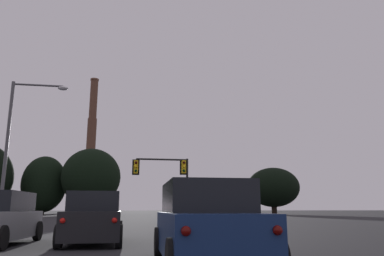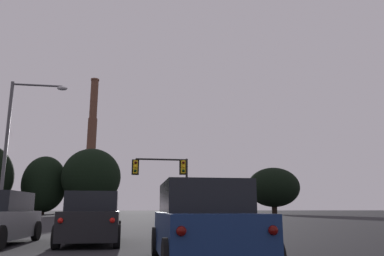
{
  "view_description": "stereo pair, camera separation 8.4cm",
  "coord_description": "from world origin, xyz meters",
  "px_view_note": "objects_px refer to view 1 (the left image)",
  "views": [
    {
      "loc": [
        1.18,
        -0.19,
        1.25
      ],
      "look_at": [
        10.6,
        57.74,
        13.95
      ],
      "focal_mm": 35.0,
      "sensor_mm": 36.0,
      "label": 1
    },
    {
      "loc": [
        1.26,
        -0.2,
        1.25
      ],
      "look_at": [
        10.6,
        57.74,
        13.95
      ],
      "focal_mm": 35.0,
      "sensor_mm": 36.0,
      "label": 2
    }
  ],
  "objects_px": {
    "suv_center_lane_second": "(94,218)",
    "traffic_light_overhead_right": "(169,174)",
    "smokestack": "(90,158)",
    "suv_right_lane_third": "(205,224)",
    "street_lamp": "(17,137)"
  },
  "relations": [
    {
      "from": "traffic_light_overhead_right",
      "to": "smokestack",
      "type": "relative_size",
      "value": 0.1
    },
    {
      "from": "suv_center_lane_second",
      "to": "traffic_light_overhead_right",
      "type": "bearing_deg",
      "value": 73.03
    },
    {
      "from": "suv_right_lane_third",
      "to": "smokestack",
      "type": "distance_m",
      "value": 149.11
    },
    {
      "from": "traffic_light_overhead_right",
      "to": "smokestack",
      "type": "xyz_separation_m",
      "value": [
        -19.58,
        125.17,
        17.59
      ]
    },
    {
      "from": "suv_right_lane_third",
      "to": "traffic_light_overhead_right",
      "type": "xyz_separation_m",
      "value": [
        1.26,
        21.37,
        3.09
      ]
    },
    {
      "from": "traffic_light_overhead_right",
      "to": "street_lamp",
      "type": "bearing_deg",
      "value": -147.17
    },
    {
      "from": "suv_center_lane_second",
      "to": "street_lamp",
      "type": "bearing_deg",
      "value": 120.84
    },
    {
      "from": "traffic_light_overhead_right",
      "to": "street_lamp",
      "type": "xyz_separation_m",
      "value": [
        -9.89,
        -6.38,
        1.52
      ]
    },
    {
      "from": "street_lamp",
      "to": "smokestack",
      "type": "relative_size",
      "value": 0.16
    },
    {
      "from": "suv_center_lane_second",
      "to": "traffic_light_overhead_right",
      "type": "relative_size",
      "value": 0.94
    },
    {
      "from": "suv_right_lane_third",
      "to": "smokestack",
      "type": "relative_size",
      "value": 0.09
    },
    {
      "from": "suv_right_lane_third",
      "to": "suv_center_lane_second",
      "type": "bearing_deg",
      "value": 117.14
    },
    {
      "from": "suv_center_lane_second",
      "to": "smokestack",
      "type": "relative_size",
      "value": 0.09
    },
    {
      "from": "suv_center_lane_second",
      "to": "traffic_light_overhead_right",
      "type": "xyz_separation_m",
      "value": [
        4.28,
        15.3,
        3.09
      ]
    },
    {
      "from": "suv_right_lane_third",
      "to": "traffic_light_overhead_right",
      "type": "relative_size",
      "value": 0.94
    }
  ]
}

